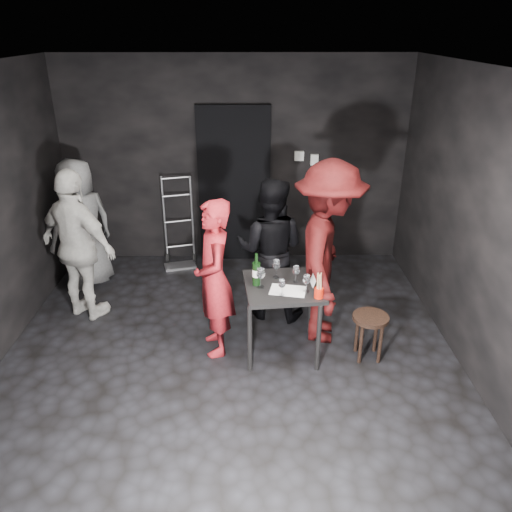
{
  "coord_description": "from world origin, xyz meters",
  "views": [
    {
      "loc": [
        0.21,
        -3.97,
        3.01
      ],
      "look_at": [
        0.26,
        0.25,
        1.04
      ],
      "focal_mm": 35.0,
      "sensor_mm": 36.0,
      "label": 1
    }
  ],
  "objects_px": {
    "hand_truck": "(180,249)",
    "bystander_grey": "(81,220)",
    "woman_black": "(270,245)",
    "wine_bottle": "(256,273)",
    "breadstick_cup": "(319,286)",
    "man_maroon": "(329,232)",
    "tasting_table": "(283,294)",
    "bystander_cream": "(77,237)",
    "stool": "(370,324)",
    "server_red": "(214,275)"
  },
  "relations": [
    {
      "from": "hand_truck",
      "to": "stool",
      "type": "bearing_deg",
      "value": -60.82
    },
    {
      "from": "hand_truck",
      "to": "breadstick_cup",
      "type": "distance_m",
      "value": 2.83
    },
    {
      "from": "bystander_cream",
      "to": "tasting_table",
      "type": "bearing_deg",
      "value": -169.41
    },
    {
      "from": "hand_truck",
      "to": "bystander_grey",
      "type": "xyz_separation_m",
      "value": [
        -1.09,
        -0.54,
        0.64
      ]
    },
    {
      "from": "breadstick_cup",
      "to": "tasting_table",
      "type": "bearing_deg",
      "value": 141.24
    },
    {
      "from": "tasting_table",
      "to": "stool",
      "type": "bearing_deg",
      "value": -8.15
    },
    {
      "from": "stool",
      "to": "man_maroon",
      "type": "distance_m",
      "value": 0.98
    },
    {
      "from": "woman_black",
      "to": "bystander_cream",
      "type": "relative_size",
      "value": 0.88
    },
    {
      "from": "woman_black",
      "to": "bystander_grey",
      "type": "height_order",
      "value": "bystander_grey"
    },
    {
      "from": "stool",
      "to": "server_red",
      "type": "relative_size",
      "value": 0.28
    },
    {
      "from": "bystander_grey",
      "to": "breadstick_cup",
      "type": "xyz_separation_m",
      "value": [
        2.67,
        -1.72,
        0.01
      ]
    },
    {
      "from": "hand_truck",
      "to": "bystander_cream",
      "type": "relative_size",
      "value": 0.65
    },
    {
      "from": "woman_black",
      "to": "breadstick_cup",
      "type": "xyz_separation_m",
      "value": [
        0.4,
        -0.97,
        0.03
      ]
    },
    {
      "from": "woman_black",
      "to": "bystander_grey",
      "type": "bearing_deg",
      "value": -4.56
    },
    {
      "from": "tasting_table",
      "to": "man_maroon",
      "type": "distance_m",
      "value": 0.75
    },
    {
      "from": "tasting_table",
      "to": "bystander_grey",
      "type": "relative_size",
      "value": 0.44
    },
    {
      "from": "tasting_table",
      "to": "server_red",
      "type": "bearing_deg",
      "value": 175.92
    },
    {
      "from": "man_maroon",
      "to": "server_red",
      "type": "bearing_deg",
      "value": 111.28
    },
    {
      "from": "hand_truck",
      "to": "woman_black",
      "type": "bearing_deg",
      "value": -63.26
    },
    {
      "from": "server_red",
      "to": "bystander_grey",
      "type": "height_order",
      "value": "bystander_grey"
    },
    {
      "from": "tasting_table",
      "to": "wine_bottle",
      "type": "xyz_separation_m",
      "value": [
        -0.25,
        0.01,
        0.22
      ]
    },
    {
      "from": "stool",
      "to": "bystander_grey",
      "type": "relative_size",
      "value": 0.27
    },
    {
      "from": "wine_bottle",
      "to": "bystander_cream",
      "type": "bearing_deg",
      "value": 159.62
    },
    {
      "from": "stool",
      "to": "breadstick_cup",
      "type": "relative_size",
      "value": 1.8
    },
    {
      "from": "server_red",
      "to": "breadstick_cup",
      "type": "height_order",
      "value": "server_red"
    },
    {
      "from": "man_maroon",
      "to": "bystander_cream",
      "type": "height_order",
      "value": "man_maroon"
    },
    {
      "from": "woman_black",
      "to": "man_maroon",
      "type": "relative_size",
      "value": 0.71
    },
    {
      "from": "server_red",
      "to": "wine_bottle",
      "type": "distance_m",
      "value": 0.41
    },
    {
      "from": "server_red",
      "to": "bystander_grey",
      "type": "relative_size",
      "value": 0.97
    },
    {
      "from": "hand_truck",
      "to": "server_red",
      "type": "xyz_separation_m",
      "value": [
        0.61,
        -1.96,
        0.61
      ]
    },
    {
      "from": "server_red",
      "to": "wine_bottle",
      "type": "bearing_deg",
      "value": 72.61
    },
    {
      "from": "bystander_grey",
      "to": "wine_bottle",
      "type": "height_order",
      "value": "bystander_grey"
    },
    {
      "from": "server_red",
      "to": "bystander_cream",
      "type": "relative_size",
      "value": 0.88
    },
    {
      "from": "man_maroon",
      "to": "breadstick_cup",
      "type": "height_order",
      "value": "man_maroon"
    },
    {
      "from": "server_red",
      "to": "bystander_cream",
      "type": "height_order",
      "value": "bystander_cream"
    },
    {
      "from": "breadstick_cup",
      "to": "bystander_cream",
      "type": "bearing_deg",
      "value": 158.67
    },
    {
      "from": "woman_black",
      "to": "bystander_cream",
      "type": "height_order",
      "value": "bystander_cream"
    },
    {
      "from": "stool",
      "to": "breadstick_cup",
      "type": "xyz_separation_m",
      "value": [
        -0.53,
        -0.13,
        0.49
      ]
    },
    {
      "from": "hand_truck",
      "to": "tasting_table",
      "type": "distance_m",
      "value": 2.42
    },
    {
      "from": "bystander_cream",
      "to": "man_maroon",
      "type": "bearing_deg",
      "value": -160.41
    },
    {
      "from": "hand_truck",
      "to": "breadstick_cup",
      "type": "bearing_deg",
      "value": -70.61
    },
    {
      "from": "server_red",
      "to": "wine_bottle",
      "type": "xyz_separation_m",
      "value": [
        0.4,
        -0.04,
        0.04
      ]
    },
    {
      "from": "hand_truck",
      "to": "wine_bottle",
      "type": "height_order",
      "value": "hand_truck"
    },
    {
      "from": "man_maroon",
      "to": "wine_bottle",
      "type": "distance_m",
      "value": 0.82
    },
    {
      "from": "stool",
      "to": "wine_bottle",
      "type": "xyz_separation_m",
      "value": [
        -1.1,
        0.13,
        0.5
      ]
    },
    {
      "from": "bystander_cream",
      "to": "wine_bottle",
      "type": "distance_m",
      "value": 2.02
    },
    {
      "from": "stool",
      "to": "woman_black",
      "type": "xyz_separation_m",
      "value": [
        -0.94,
        0.84,
        0.47
      ]
    },
    {
      "from": "bystander_cream",
      "to": "wine_bottle",
      "type": "height_order",
      "value": "bystander_cream"
    },
    {
      "from": "hand_truck",
      "to": "wine_bottle",
      "type": "bearing_deg",
      "value": -78.67
    },
    {
      "from": "bystander_grey",
      "to": "wine_bottle",
      "type": "distance_m",
      "value": 2.56
    }
  ]
}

